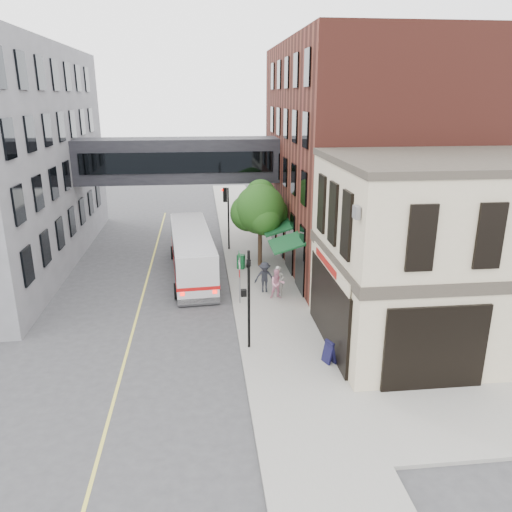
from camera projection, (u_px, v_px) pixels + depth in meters
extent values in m
plane|color=#38383A|center=(244.00, 374.00, 20.35)|extent=(120.00, 120.00, 0.00)
cube|color=gray|center=(255.00, 262.00, 33.78)|extent=(4.00, 60.00, 0.15)
cube|color=#C2B394|center=(443.00, 257.00, 21.95)|extent=(10.00, 8.00, 8.15)
cube|color=#38332B|center=(443.00, 255.00, 21.92)|extent=(10.12, 8.12, 0.50)
cube|color=#38332B|center=(455.00, 160.00, 20.65)|extent=(10.12, 8.12, 0.30)
cube|color=black|center=(328.00, 308.00, 22.09)|extent=(0.14, 6.40, 3.40)
cube|color=black|center=(327.00, 308.00, 22.09)|extent=(0.04, 5.90, 3.00)
cube|color=maroon|center=(326.00, 262.00, 22.06)|extent=(0.03, 3.60, 0.32)
cube|color=#59241B|center=(372.00, 155.00, 33.45)|extent=(12.00, 18.00, 14.00)
cube|color=#0D3A1D|center=(273.00, 220.00, 32.77)|extent=(1.80, 13.00, 0.40)
cube|color=black|center=(178.00, 160.00, 35.07)|extent=(14.00, 3.00, 3.00)
cube|color=black|center=(178.00, 163.00, 33.60)|extent=(13.00, 0.08, 1.40)
cube|color=black|center=(179.00, 157.00, 36.53)|extent=(13.00, 0.08, 1.40)
cylinder|color=black|center=(249.00, 300.00, 21.55)|extent=(0.12, 0.12, 4.50)
cube|color=black|center=(244.00, 293.00, 21.42)|extent=(0.25, 0.22, 0.30)
imported|color=black|center=(249.00, 260.00, 20.98)|extent=(0.20, 0.16, 1.00)
cylinder|color=black|center=(229.00, 219.00, 35.74)|extent=(0.12, 0.12, 4.50)
cube|color=black|center=(225.00, 214.00, 35.61)|extent=(0.25, 0.22, 0.30)
cube|color=black|center=(225.00, 195.00, 35.18)|extent=(0.28, 0.28, 1.00)
sphere|color=#FF0C05|center=(223.00, 190.00, 35.05)|extent=(0.18, 0.18, 0.18)
cylinder|color=gray|center=(240.00, 277.00, 26.51)|extent=(0.08, 0.08, 3.00)
cube|color=white|center=(239.00, 264.00, 26.29)|extent=(0.03, 0.75, 0.22)
cube|color=#0C591E|center=(239.00, 254.00, 26.12)|extent=(0.03, 0.70, 0.18)
cube|color=#B20C0C|center=(239.00, 273.00, 26.45)|extent=(0.03, 0.30, 0.40)
cylinder|color=#382619|center=(260.00, 245.00, 32.41)|extent=(0.28, 0.28, 2.80)
sphere|color=#124514|center=(260.00, 209.00, 31.67)|extent=(3.20, 3.20, 3.20)
sphere|color=#124514|center=(271.00, 213.00, 32.35)|extent=(2.20, 2.20, 2.20)
sphere|color=#124514|center=(249.00, 213.00, 31.97)|extent=(2.40, 2.40, 2.40)
sphere|color=#124514|center=(261.00, 195.00, 32.00)|extent=(2.00, 2.00, 2.00)
cube|color=#D8CC4C|center=(144.00, 289.00, 29.28)|extent=(0.12, 40.00, 0.01)
cube|color=silver|center=(192.00, 252.00, 31.20)|extent=(3.04, 10.56, 2.63)
cube|color=black|center=(192.00, 245.00, 31.06)|extent=(3.08, 10.39, 0.95)
cube|color=#B20C0C|center=(192.00, 259.00, 31.34)|extent=(3.09, 10.59, 0.20)
cylinder|color=black|center=(177.00, 291.00, 27.76)|extent=(0.34, 0.92, 0.91)
cylinder|color=black|center=(217.00, 288.00, 28.16)|extent=(0.34, 0.92, 0.91)
cylinder|color=black|center=(173.00, 253.00, 34.54)|extent=(0.34, 0.92, 0.91)
cylinder|color=black|center=(206.00, 251.00, 34.94)|extent=(0.34, 0.92, 0.91)
imported|color=beige|center=(278.00, 281.00, 27.57)|extent=(0.69, 0.49, 1.76)
imported|color=pink|center=(277.00, 284.00, 27.34)|extent=(0.82, 0.64, 1.68)
imported|color=#22232A|center=(265.00, 277.00, 28.21)|extent=(1.17, 0.71, 1.78)
cube|color=#166230|center=(241.00, 262.00, 32.20)|extent=(0.57, 0.54, 0.91)
cube|color=black|center=(329.00, 352.00, 20.81)|extent=(0.53, 0.63, 0.97)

